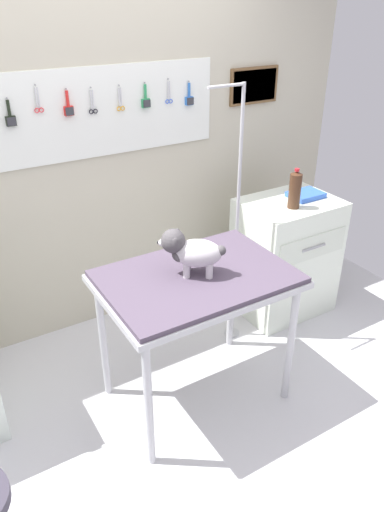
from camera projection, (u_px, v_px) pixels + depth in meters
ground at (197, 421)px, 2.84m from camera, size 4.40×4.00×0.04m
rear_wall_panel at (99, 167)px, 3.24m from camera, size 4.00×0.11×2.30m
grooming_table at (197, 287)px, 2.64m from camera, size 1.04×0.72×0.86m
grooming_arm at (236, 233)px, 3.14m from camera, size 0.30×0.11×1.75m
dog at (191, 251)px, 2.54m from camera, size 0.34×0.28×0.26m
cabinet_right at (285, 256)px, 3.64m from camera, size 0.68×0.54×0.89m
soda_bottle at (295, 190)px, 3.26m from camera, size 0.08×0.08×0.28m
supply_tray at (306, 195)px, 3.48m from camera, size 0.24×0.18×0.04m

